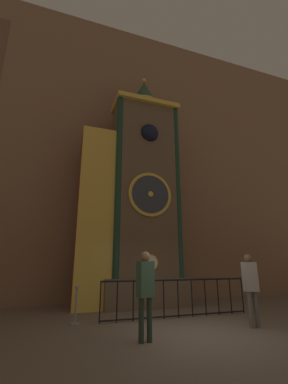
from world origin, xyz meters
name	(u,v)px	position (x,y,z in m)	size (l,w,h in m)	color
ground_plane	(200,335)	(0.00, 0.00, 0.00)	(28.00, 28.00, 0.00)	brown
cathedral_back_wall	(130,149)	(-0.09, 5.67, 7.05)	(24.00, 0.32, 14.12)	#846047
clock_tower	(134,196)	(-0.33, 4.16, 4.23)	(4.34, 1.83, 10.11)	brown
railing_fence	(178,296)	(0.40, 1.86, 0.60)	(4.74, 0.05, 1.09)	black
visitor_near	(145,286)	(-1.36, -0.15, 1.09)	(0.38, 0.29, 1.80)	#213427
visitor_far	(250,282)	(1.64, 0.12, 1.08)	(0.39, 0.32, 1.78)	#58554F
stanchion_post	(75,312)	(-2.57, 2.02, 0.31)	(0.28, 0.28, 0.96)	gray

